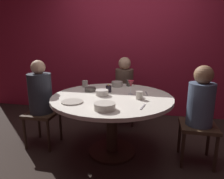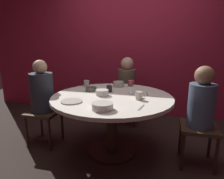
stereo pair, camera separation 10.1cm
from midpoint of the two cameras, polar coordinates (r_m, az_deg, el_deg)
ground_plane at (r=2.75m, az=1.10°, el=-17.06°), size 8.00×8.00×0.00m
back_wall at (r=3.88m, az=6.60°, el=12.09°), size 6.00×0.10×2.60m
dining_table at (r=2.49m, az=1.16°, el=-4.88°), size 1.46×1.46×0.75m
seated_diner_left at (r=2.83m, az=-18.10°, el=-1.11°), size 0.40×0.40×1.16m
seated_diner_back at (r=3.41m, az=5.04°, el=1.86°), size 0.40×0.40×1.14m
seated_diner_right at (r=2.44m, az=24.91°, el=-4.09°), size 0.40×0.40×1.15m
candle_holder at (r=2.63m, az=0.31°, el=0.22°), size 0.07×0.07×0.11m
wine_glass at (r=2.49m, az=6.57°, el=1.40°), size 0.08×0.08×0.18m
dinner_plate at (r=2.25m, az=-10.07°, el=-3.29°), size 0.24×0.24×0.01m
cell_phone at (r=2.17m, az=-1.02°, el=-3.75°), size 0.16×0.11×0.01m
bowl_serving_large at (r=2.69m, az=-4.83°, el=0.11°), size 0.15×0.15×0.05m
bowl_salad_center at (r=1.97m, az=-1.22°, el=-4.72°), size 0.21×0.21×0.07m
bowl_small_white at (r=2.94m, az=2.83°, el=1.53°), size 0.16×0.16×0.07m
bowl_sauce_side at (r=2.47m, az=-1.65°, el=-0.87°), size 0.16×0.16×0.07m
cup_near_candle at (r=2.94m, az=-6.19°, el=1.67°), size 0.08×0.08×0.09m
cup_by_left_diner at (r=2.32m, az=8.85°, el=-1.71°), size 0.08×0.08×0.09m
cup_by_right_diner at (r=2.97m, az=6.19°, el=1.77°), size 0.07×0.07×0.09m
fork_near_plate at (r=2.58m, az=10.96°, el=-1.20°), size 0.04×0.18×0.01m
knife_near_plate at (r=2.06m, az=9.60°, el=-4.94°), size 0.05×0.18×0.01m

